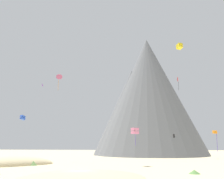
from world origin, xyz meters
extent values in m
plane|color=#CCBA8E|center=(0.00, 0.00, 0.00)|extent=(400.00, 400.00, 0.00)
ellipsoid|color=#C6B284|center=(1.05, -2.81, 0.00)|extent=(20.22, 21.70, 1.68)
ellipsoid|color=#CCBA8E|center=(-21.12, 15.14, 0.00)|extent=(20.44, 20.45, 4.11)
cone|color=#568442|center=(17.40, 5.31, 0.32)|extent=(2.63, 2.63, 0.64)
cone|color=#668C4C|center=(-15.59, 15.83, 0.50)|extent=(2.44, 2.44, 1.00)
cone|color=slate|center=(12.61, 76.01, 30.23)|extent=(58.35, 58.35, 60.46)
cone|color=slate|center=(4.18, 77.86, 21.79)|extent=(53.44, 53.44, 43.58)
cone|color=slate|center=(14.31, 82.24, 13.23)|extent=(32.53, 32.53, 26.46)
cone|color=red|center=(24.05, 55.58, 30.90)|extent=(1.08, 2.17, 2.14)
cylinder|color=black|center=(24.32, 55.58, 28.09)|extent=(0.25, 0.43, 3.48)
cone|color=#E5668C|center=(-17.01, 30.95, 26.03)|extent=(2.19, 1.54, 1.98)
cylinder|color=orange|center=(-17.17, 30.95, 23.26)|extent=(0.16, 0.43, 3.51)
cube|color=yellow|center=(20.63, 26.31, 31.72)|extent=(1.91, 1.96, 0.93)
cube|color=yellow|center=(20.63, 26.31, 32.37)|extent=(1.91, 1.96, 0.93)
cube|color=black|center=(18.89, 38.49, 7.34)|extent=(0.52, 0.70, 1.25)
cube|color=purple|center=(-23.63, 33.05, 24.03)|extent=(0.47, 1.11, 0.98)
cube|color=blue|center=(-27.58, 29.67, 12.50)|extent=(1.69, 1.73, 0.88)
cube|color=blue|center=(-27.58, 29.67, 13.16)|extent=(1.69, 1.73, 0.88)
cube|color=orange|center=(27.13, 25.11, 7.48)|extent=(1.03, 1.05, 0.46)
cube|color=orange|center=(27.13, 25.11, 7.87)|extent=(1.03, 1.05, 0.46)
cylinder|color=#5138B2|center=(27.39, 25.11, 5.11)|extent=(0.45, 0.57, 4.35)
cube|color=pink|center=(7.55, 18.85, 7.35)|extent=(1.96, 1.96, 0.67)
cube|color=pink|center=(7.55, 18.85, 8.11)|extent=(1.96, 1.96, 0.67)
cylinder|color=#5138B2|center=(7.61, 18.85, 5.70)|extent=(0.10, 0.10, 2.68)
camera|label=1|loc=(9.70, -33.01, 4.35)|focal=34.78mm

